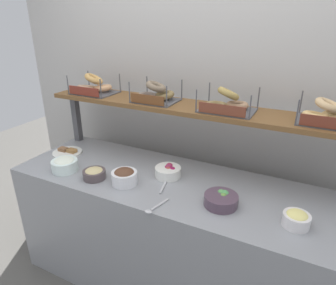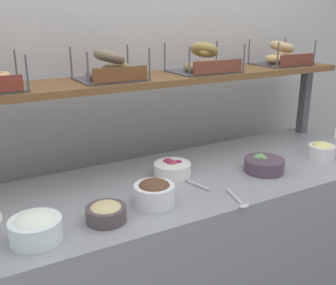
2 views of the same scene
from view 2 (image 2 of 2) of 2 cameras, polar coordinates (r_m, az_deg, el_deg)
back_wall at (r=2.21m, az=-4.73°, el=8.37°), size 3.34×0.06×2.40m
deli_counter at (r=2.04m, az=2.66°, el=-16.04°), size 2.14×0.70×0.85m
shelf_riser_right at (r=2.61m, az=18.77°, el=5.66°), size 0.05×0.05×0.40m
upper_shelf at (r=1.95m, az=-1.25°, el=9.06°), size 2.10×0.32×0.03m
bowl_beet_salad at (r=1.84m, az=0.60°, el=-3.76°), size 0.17×0.17×0.08m
bowl_hummus at (r=1.48m, az=-8.78°, el=-9.74°), size 0.15×0.15×0.07m
bowl_egg_salad at (r=2.22m, az=20.96°, el=-1.00°), size 0.13×0.13×0.08m
bowl_cream_cheese at (r=1.42m, az=-18.27°, el=-11.33°), size 0.17×0.17×0.09m
bowl_chocolate_spread at (r=1.58m, az=-1.96°, el=-7.07°), size 0.16×0.16×0.10m
bowl_veggie_mix at (r=1.95m, az=13.40°, el=-3.04°), size 0.19×0.19×0.08m
serving_spoon_near_plate at (r=1.63m, az=10.10°, el=-8.23°), size 0.07×0.17×0.01m
serving_spoon_by_edge at (r=1.79m, az=3.02°, el=-5.49°), size 0.06×0.17×0.01m
bagel_basket_poppy at (r=1.82m, az=-8.27°, el=10.24°), size 0.29×0.26×0.14m
bagel_basket_everything at (r=2.05m, az=5.12°, el=11.20°), size 0.33×0.26×0.16m
bagel_basket_plain at (r=2.41m, az=15.75°, el=11.69°), size 0.29×0.25×0.14m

